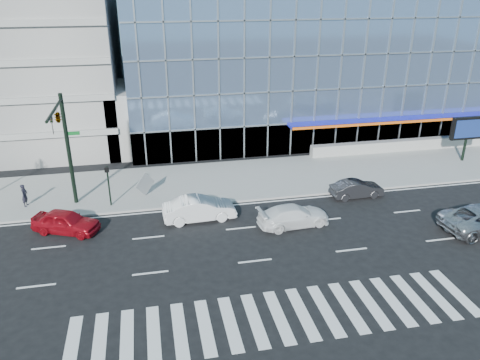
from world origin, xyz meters
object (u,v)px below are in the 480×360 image
object	(u,v)px
marquee_sign	(468,129)
traffic_signal	(61,128)
white_sedan	(199,209)
dark_sedan	(357,189)
ped_signal_post	(108,180)
white_suv	(294,216)
pedestrian	(25,195)
red_sedan	(66,222)
tilted_panel	(145,184)

from	to	relation	value
marquee_sign	traffic_signal	bearing A→B (deg)	-174.08
white_sedan	dark_sedan	xyz separation A→B (m)	(12.00, 1.20, -0.15)
dark_sedan	white_sedan	bearing A→B (deg)	93.57
marquee_sign	white_sedan	distance (m)	25.37
ped_signal_post	white_suv	distance (m)	13.16
ped_signal_post	pedestrian	xyz separation A→B (m)	(-5.94, 1.17, -1.17)
traffic_signal	ped_signal_post	xyz separation A→B (m)	(2.50, 0.37, -4.02)
traffic_signal	white_suv	world-z (taller)	traffic_signal
ped_signal_post	white_sedan	world-z (taller)	ped_signal_post
marquee_sign	red_sedan	size ratio (longest dim) A/B	0.92
red_sedan	pedestrian	xyz separation A→B (m)	(-3.31, 4.29, 0.24)
tilted_panel	ped_signal_post	bearing A→B (deg)	167.28
traffic_signal	white_sedan	world-z (taller)	traffic_signal
marquee_sign	tilted_panel	distance (m)	28.13
dark_sedan	tilted_panel	size ratio (longest dim) A/B	3.06
traffic_signal	white_suv	bearing A→B (deg)	-18.50
tilted_panel	marquee_sign	bearing A→B (deg)	-35.66
marquee_sign	white_suv	world-z (taller)	marquee_sign
dark_sedan	red_sedan	xyz separation A→B (m)	(-20.63, -1.18, 0.08)
traffic_signal	pedestrian	size ratio (longest dim) A/B	4.85
traffic_signal	marquee_sign	distance (m)	33.32
ped_signal_post	white_suv	world-z (taller)	ped_signal_post
white_sedan	dark_sedan	world-z (taller)	white_sedan
marquee_sign	tilted_panel	xyz separation A→B (m)	(-28.00, -1.80, -2.00)
traffic_signal	white_sedan	distance (m)	10.42
traffic_signal	red_sedan	bearing A→B (deg)	-92.73
ped_signal_post	white_suv	size ratio (longest dim) A/B	0.62
red_sedan	tilted_panel	xyz separation A→B (m)	(5.13, 4.37, 0.33)
traffic_signal	white_sedan	xyz separation A→B (m)	(8.49, -2.77, -5.36)
white_suv	tilted_panel	distance (m)	11.50
white_suv	tilted_panel	world-z (taller)	tilted_panel
ped_signal_post	pedestrian	size ratio (longest dim) A/B	1.82
dark_sedan	red_sedan	size ratio (longest dim) A/B	0.92
ped_signal_post	marquee_sign	world-z (taller)	marquee_sign
ped_signal_post	traffic_signal	bearing A→B (deg)	-171.48
white_sedan	red_sedan	bearing A→B (deg)	87.13
white_suv	red_sedan	bearing A→B (deg)	75.79
traffic_signal	pedestrian	xyz separation A→B (m)	(-3.44, 1.54, -5.19)
red_sedan	traffic_signal	bearing A→B (deg)	20.82
white_suv	red_sedan	world-z (taller)	red_sedan
white_sedan	red_sedan	xyz separation A→B (m)	(-8.63, 0.02, -0.07)
traffic_signal	white_sedan	size ratio (longest dim) A/B	1.63
ped_signal_post	marquee_sign	xyz separation A→B (m)	(30.50, 3.05, 0.93)
white_suv	pedestrian	distance (m)	19.04
marquee_sign	white_sedan	bearing A→B (deg)	-165.82
white_suv	dark_sedan	xyz separation A→B (m)	(6.00, 3.28, -0.05)
marquee_sign	white_suv	xyz separation A→B (m)	(-18.50, -8.27, -2.36)
marquee_sign	red_sedan	bearing A→B (deg)	-169.45
traffic_signal	white_suv	distance (m)	16.23
white_suv	red_sedan	distance (m)	14.78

